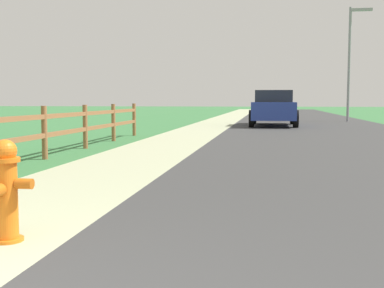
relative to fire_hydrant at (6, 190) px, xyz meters
name	(u,v)px	position (x,y,z in m)	size (l,w,h in m)	color
ground_plane	(238,121)	(0.47, 23.25, -0.43)	(120.00, 120.00, 0.00)	#38723D
road_asphalt	(302,120)	(3.97, 25.25, -0.42)	(7.00, 66.00, 0.01)	#373737
curb_concrete	(190,119)	(-2.53, 25.25, -0.42)	(6.00, 66.00, 0.01)	#AAAF89
grass_verge	(165,119)	(-4.03, 25.25, -0.42)	(5.00, 66.00, 0.00)	#38723D
fire_hydrant	(6,190)	(0.00, 0.00, 0.00)	(0.45, 0.38, 0.83)	orange
rail_fence	(44,129)	(-2.17, 5.29, 0.17)	(0.11, 12.99, 1.04)	brown
parked_suv_blue	(273,108)	(2.29, 18.88, 0.36)	(2.06, 4.86, 1.58)	navy
street_lamp	(352,53)	(6.39, 23.91, 3.17)	(1.17, 0.20, 6.02)	gray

